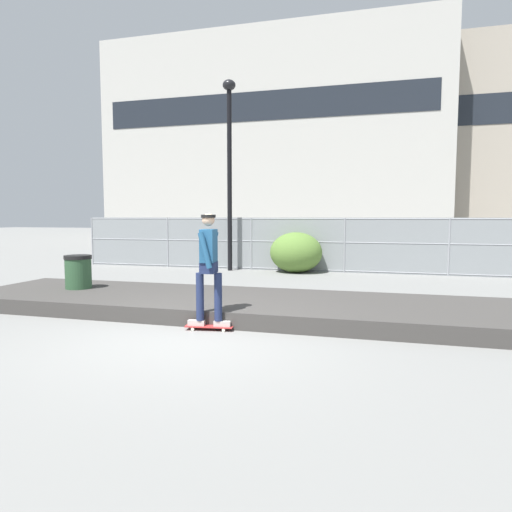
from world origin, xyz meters
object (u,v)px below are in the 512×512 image
skater (209,262)px  street_lamp (229,153)px  skateboard (209,327)px  shrub_left (296,252)px  trash_bin (78,278)px  parked_car_near (200,242)px

skater → street_lamp: street_lamp is taller
skater → street_lamp: 8.90m
skateboard → shrub_left: bearing=90.3°
skateboard → trash_bin: (-3.74, 1.63, 0.46)m
street_lamp → trash_bin: 7.47m
street_lamp → shrub_left: bearing=0.5°
skateboard → trash_bin: bearing=156.5°
skateboard → street_lamp: size_ratio=0.13×
street_lamp → trash_bin: size_ratio=6.32×
skateboard → parked_car_near: bearing=113.3°
street_lamp → shrub_left: street_lamp is taller
shrub_left → skateboard: bearing=-89.7°
parked_car_near → trash_bin: (0.87, -9.07, -0.32)m
parked_car_near → trash_bin: 9.12m
skater → shrub_left: size_ratio=1.06×
skateboard → skater: (0.00, 0.00, 1.09)m
skateboard → skater: 1.09m
parked_car_near → shrub_left: size_ratio=2.57×
skateboard → parked_car_near: parked_car_near is taller
skateboard → shrub_left: (-0.04, 8.08, 0.62)m
skater → parked_car_near: (-4.61, 10.70, -0.31)m
skater → street_lamp: (-2.38, 8.06, 2.93)m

